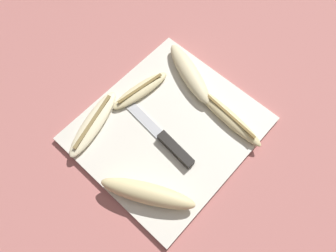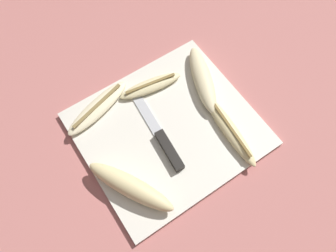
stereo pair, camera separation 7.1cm
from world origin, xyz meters
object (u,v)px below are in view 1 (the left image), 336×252
banana_mellow_near (227,116)px  banana_soft_right (140,90)px  knife (169,143)px  banana_bright_far (93,123)px  banana_ripe_center (148,193)px  banana_cream_curved (189,73)px

banana_mellow_near → banana_soft_right: (-0.08, 0.19, -0.00)m
knife → banana_mellow_near: bearing=-16.6°
banana_bright_far → banana_mellow_near: banana_mellow_near is taller
banana_mellow_near → banana_soft_right: 0.20m
banana_bright_far → banana_mellow_near: (0.21, -0.20, 0.00)m
banana_ripe_center → banana_soft_right: (0.16, 0.18, -0.01)m
banana_cream_curved → banana_mellow_near: banana_cream_curved is taller
knife → banana_bright_far: bearing=121.5°
knife → banana_soft_right: banana_soft_right is taller
knife → banana_cream_curved: 0.18m
banana_soft_right → banana_cream_curved: bearing=-27.3°
knife → banana_bright_far: banana_bright_far is taller
banana_ripe_center → banana_soft_right: bearing=48.0°
banana_cream_curved → banana_mellow_near: 0.13m
banana_mellow_near → banana_soft_right: bearing=113.5°
banana_mellow_near → banana_soft_right: size_ratio=1.28×
knife → banana_ripe_center: (-0.11, -0.04, 0.01)m
banana_mellow_near → banana_cream_curved: bearing=78.9°
banana_bright_far → banana_soft_right: same height
banana_cream_curved → knife: bearing=-153.3°
knife → banana_cream_curved: size_ratio=1.19×
knife → banana_soft_right: 0.14m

